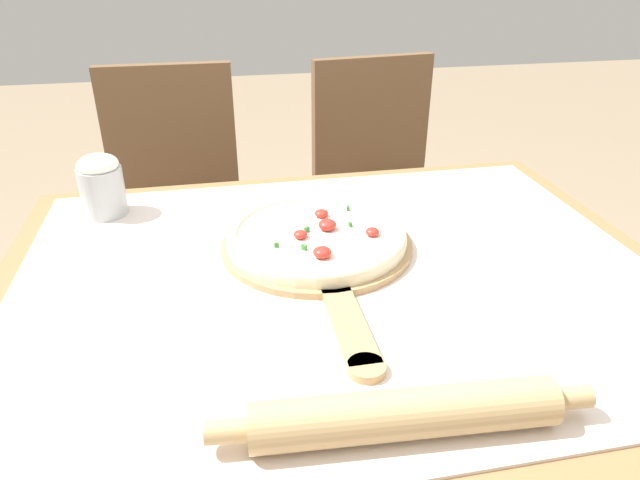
% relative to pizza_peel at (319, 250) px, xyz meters
% --- Properties ---
extents(dining_table, '(1.11, 0.89, 0.73)m').
position_rel_pizza_peel_xyz_m(dining_table, '(0.02, -0.07, -0.13)').
color(dining_table, olive).
rests_on(dining_table, ground_plane).
extents(towel_cloth, '(1.03, 0.81, 0.00)m').
position_rel_pizza_peel_xyz_m(towel_cloth, '(0.02, -0.07, -0.01)').
color(towel_cloth, silver).
rests_on(towel_cloth, dining_table).
extents(pizza_peel, '(0.33, 0.52, 0.01)m').
position_rel_pizza_peel_xyz_m(pizza_peel, '(0.00, 0.00, 0.00)').
color(pizza_peel, tan).
rests_on(pizza_peel, towel_cloth).
extents(pizza, '(0.31, 0.31, 0.04)m').
position_rel_pizza_peel_xyz_m(pizza, '(0.00, 0.02, 0.02)').
color(pizza, beige).
rests_on(pizza, pizza_peel).
extents(rolling_pin, '(0.43, 0.08, 0.06)m').
position_rel_pizza_peel_xyz_m(rolling_pin, '(0.01, -0.41, 0.02)').
color(rolling_pin, tan).
rests_on(rolling_pin, towel_cloth).
extents(chair_left, '(0.40, 0.40, 0.90)m').
position_rel_pizza_peel_xyz_m(chair_left, '(-0.28, 0.75, -0.21)').
color(chair_left, brown).
rests_on(chair_left, ground_plane).
extents(chair_right, '(0.44, 0.44, 0.90)m').
position_rel_pizza_peel_xyz_m(chair_right, '(0.34, 0.75, -0.21)').
color(chair_right, brown).
rests_on(chair_right, ground_plane).
extents(flour_cup, '(0.08, 0.08, 0.12)m').
position_rel_pizza_peel_xyz_m(flour_cup, '(-0.38, 0.24, 0.06)').
color(flour_cup, '#B2B7BC').
rests_on(flour_cup, towel_cloth).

